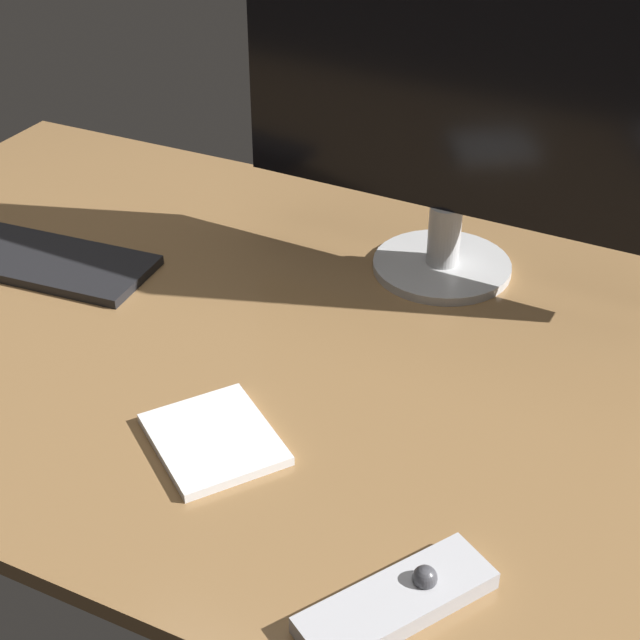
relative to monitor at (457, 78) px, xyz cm
name	(u,v)px	position (x,y,z in cm)	size (l,w,h in cm)	color
desk	(278,344)	(-12.27, -23.53, -27.29)	(140.00, 84.00, 2.00)	olive
monitor	(457,78)	(0.00, 0.00, 0.00)	(56.35, 18.34, 47.87)	#BDBDBD
keyboard	(20,256)	(-52.39, -22.46, -25.66)	(37.41, 12.33, 1.26)	black
media_remote	(398,601)	(15.99, -54.98, -25.32)	(14.14, 18.03, 3.28)	#B7B7BC
notepad	(214,439)	(-9.05, -43.47, -25.78)	(13.77, 11.68, 1.03)	white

